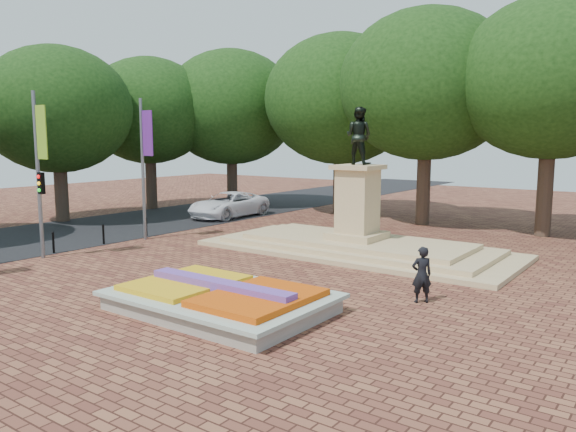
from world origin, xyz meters
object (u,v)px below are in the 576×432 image
object	(u,v)px
monument	(357,232)
van	(229,205)
pedestrian	(422,275)
flower_bed	(221,298)

from	to	relation	value
monument	van	bearing A→B (deg)	157.83
monument	pedestrian	size ratio (longest dim) A/B	7.91
van	pedestrian	xyz separation A→B (m)	(17.63, -10.67, 0.08)
flower_bed	van	distance (m)	19.96
flower_bed	monument	size ratio (longest dim) A/B	0.45
flower_bed	pedestrian	bearing A→B (deg)	44.15
flower_bed	van	xyz separation A→B (m)	(-13.20, 14.96, 0.43)
van	pedestrian	distance (m)	20.60
pedestrian	monument	bearing A→B (deg)	-89.38
flower_bed	monument	world-z (taller)	monument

